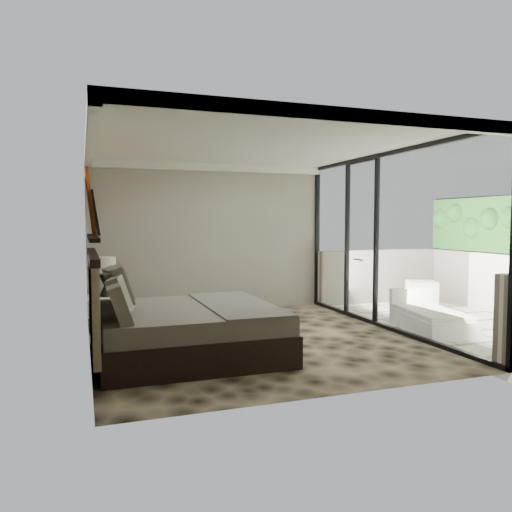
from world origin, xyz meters
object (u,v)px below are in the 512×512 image
object	(u,v)px
table_lamp	(105,271)
bed	(180,327)
nightstand	(105,312)
lounger	(429,319)
ottoman	(422,294)

from	to	relation	value
table_lamp	bed	bearing A→B (deg)	-67.59
nightstand	lounger	distance (m)	5.15
table_lamp	ottoman	xyz separation A→B (m)	(6.01, -0.04, -0.66)
bed	table_lamp	distance (m)	2.21
table_lamp	ottoman	size ratio (longest dim) A/B	1.19
lounger	ottoman	bearing A→B (deg)	66.16
nightstand	lounger	size ratio (longest dim) A/B	0.33
nightstand	table_lamp	distance (m)	0.66
nightstand	table_lamp	size ratio (longest dim) A/B	0.84
bed	table_lamp	xyz separation A→B (m)	(-0.82, 1.98, 0.55)
ottoman	bed	bearing A→B (deg)	-159.54
lounger	bed	bearing A→B (deg)	-166.31
nightstand	bed	bearing A→B (deg)	-60.21
bed	ottoman	size ratio (longest dim) A/B	4.36
table_lamp	lounger	size ratio (longest dim) A/B	0.40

